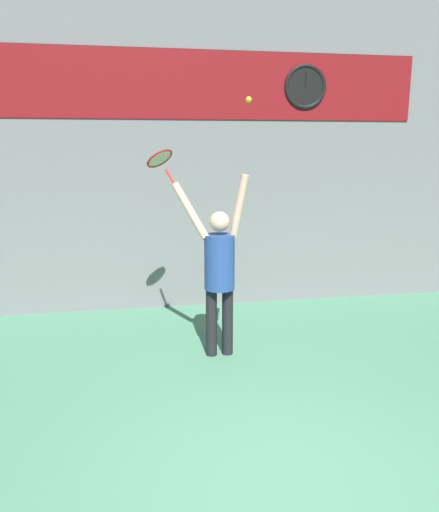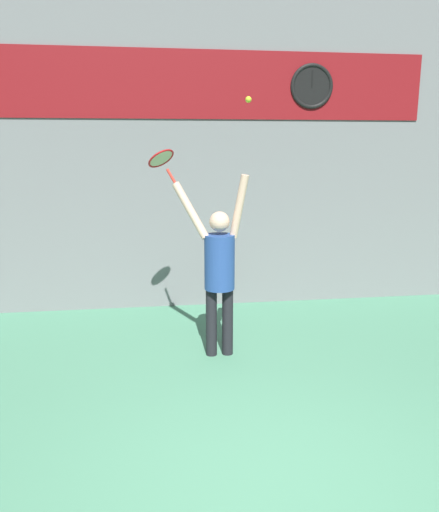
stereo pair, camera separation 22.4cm
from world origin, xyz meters
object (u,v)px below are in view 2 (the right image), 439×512
(tennis_racket, at_px, (162,160))
(tennis_ball, at_px, (248,99))
(tennis_player, at_px, (219,267))
(scoreboard_clock, at_px, (312,86))

(tennis_racket, bearing_deg, tennis_ball, -30.81)
(tennis_racket, distance_m, tennis_ball, 1.24)
(tennis_player, height_order, tennis_ball, tennis_ball)
(tennis_racket, height_order, tennis_ball, tennis_ball)
(tennis_player, xyz_separation_m, tennis_ball, (0.29, -0.13, 1.83))
(scoreboard_clock, relative_size, tennis_player, 0.30)
(tennis_player, relative_size, tennis_ball, 32.27)
(tennis_ball, bearing_deg, tennis_player, 155.70)
(scoreboard_clock, bearing_deg, tennis_racket, -146.63)
(scoreboard_clock, relative_size, tennis_ball, 9.76)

